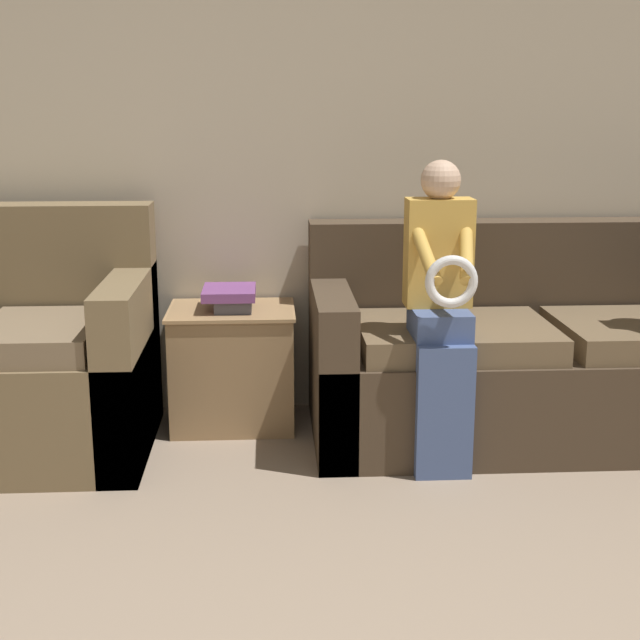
{
  "coord_description": "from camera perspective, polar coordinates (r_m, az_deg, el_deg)",
  "views": [
    {
      "loc": [
        -0.19,
        -1.09,
        1.45
      ],
      "look_at": [
        -0.02,
        1.85,
        0.73
      ],
      "focal_mm": 50.0,
      "sensor_mm": 36.0,
      "label": 1
    }
  ],
  "objects": [
    {
      "name": "wall_back",
      "position": [
        4.2,
        -0.75,
        11.38
      ],
      "size": [
        6.89,
        0.06,
        2.55
      ],
      "color": "beige",
      "rests_on": "ground_plane"
    },
    {
      "name": "couch_main",
      "position": [
        4.1,
        14.06,
        -2.51
      ],
      "size": [
        2.06,
        0.87,
        0.92
      ],
      "color": "#473828",
      "rests_on": "ground_plane"
    },
    {
      "name": "child_left_seated",
      "position": [
        3.55,
        7.75,
        1.06
      ],
      "size": [
        0.27,
        0.37,
        1.23
      ],
      "color": "#475B8E",
      "rests_on": "ground_plane"
    },
    {
      "name": "side_shelf",
      "position": [
        4.09,
        -5.61,
        -2.89
      ],
      "size": [
        0.57,
        0.45,
        0.55
      ],
      "color": "#9E7A51",
      "rests_on": "ground_plane"
    },
    {
      "name": "book_stack",
      "position": [
        4.01,
        -5.69,
        1.47
      ],
      "size": [
        0.23,
        0.3,
        0.1
      ],
      "color": "#4C4C56",
      "rests_on": "side_shelf"
    }
  ]
}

